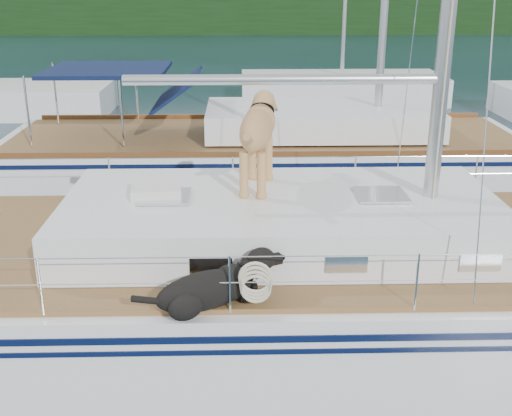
{
  "coord_description": "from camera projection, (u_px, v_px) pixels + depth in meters",
  "views": [
    {
      "loc": [
        0.31,
        -7.26,
        4.31
      ],
      "look_at": [
        0.5,
        0.2,
        1.6
      ],
      "focal_mm": 45.0,
      "sensor_mm": 36.0,
      "label": 1
    }
  ],
  "objects": [
    {
      "name": "ground",
      "position": [
        218.0,
        330.0,
        8.29
      ],
      "size": [
        120.0,
        120.0,
        0.0
      ],
      "primitive_type": "plane",
      "color": "black",
      "rests_on": "ground"
    },
    {
      "name": "shore_bank",
      "position": [
        235.0,
        25.0,
        51.5
      ],
      "size": [
        92.0,
        1.0,
        1.2
      ],
      "primitive_type": "cube",
      "color": "#595147",
      "rests_on": "ground"
    },
    {
      "name": "main_sailboat",
      "position": [
        224.0,
        282.0,
        8.05
      ],
      "size": [
        12.0,
        4.07,
        14.01
      ],
      "color": "white",
      "rests_on": "ground"
    },
    {
      "name": "neighbor_sailboat",
      "position": [
        269.0,
        157.0,
        13.8
      ],
      "size": [
        11.0,
        3.5,
        13.3
      ],
      "color": "white",
      "rests_on": "ground"
    },
    {
      "name": "bg_boat_center",
      "position": [
        341.0,
        89.0,
        23.26
      ],
      "size": [
        7.2,
        3.0,
        11.65
      ],
      "color": "white",
      "rests_on": "ground"
    }
  ]
}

